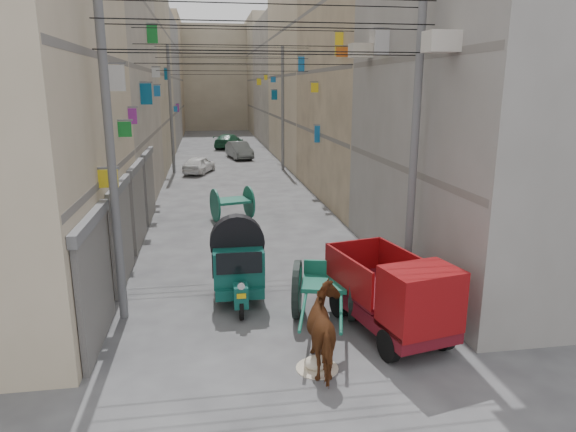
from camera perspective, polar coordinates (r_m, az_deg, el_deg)
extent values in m
cube|color=slate|center=(14.44, -19.58, 4.38)|extent=(0.25, 9.80, 0.18)
cube|color=slate|center=(14.28, -20.61, 16.31)|extent=(0.25, 9.80, 0.18)
cube|color=#ACA293|center=(25.85, -24.47, 14.16)|extent=(8.00, 12.00, 12.00)
cube|color=slate|center=(25.25, -15.22, 8.56)|extent=(0.25, 11.76, 0.18)
cube|color=slate|center=(25.16, -15.67, 15.37)|extent=(0.25, 11.76, 0.18)
cube|color=#B2A58C|center=(38.60, -19.54, 15.69)|extent=(8.00, 14.00, 14.00)
cube|color=slate|center=(38.17, -13.24, 10.42)|extent=(0.25, 13.72, 0.18)
cube|color=slate|center=(38.11, -13.51, 14.92)|extent=(0.25, 13.72, 0.18)
cube|color=slate|center=(38.29, -13.78, 19.40)|extent=(0.25, 13.72, 0.18)
cube|color=gray|center=(52.42, -16.73, 14.08)|extent=(8.00, 14.00, 11.80)
cube|color=slate|center=(52.13, -12.20, 11.38)|extent=(0.25, 13.72, 0.18)
cube|color=slate|center=(52.08, -12.38, 14.67)|extent=(0.25, 13.72, 0.18)
cube|color=slate|center=(52.21, -12.56, 17.96)|extent=(0.25, 13.72, 0.18)
cube|color=tan|center=(65.35, -15.31, 14.82)|extent=(8.00, 12.00, 13.50)
cube|color=slate|center=(65.10, -11.64, 11.90)|extent=(0.25, 11.76, 0.18)
cube|color=slate|center=(65.07, -11.77, 14.54)|extent=(0.25, 11.76, 0.18)
cube|color=slate|center=(65.17, -11.91, 17.18)|extent=(0.25, 11.76, 0.18)
cube|color=gray|center=(16.94, 26.08, 16.35)|extent=(8.00, 10.00, 13.00)
cube|color=slate|center=(15.25, 12.61, 5.34)|extent=(0.25, 9.80, 0.18)
cube|color=slate|center=(15.10, 13.24, 16.65)|extent=(0.25, 9.80, 0.18)
cube|color=tan|center=(26.75, 12.10, 15.04)|extent=(8.00, 12.00, 12.00)
cube|color=slate|center=(25.73, 3.57, 9.12)|extent=(0.25, 11.76, 0.18)
cube|color=slate|center=(25.64, 3.68, 15.81)|extent=(0.25, 11.76, 0.18)
cube|color=slate|center=(25.90, 3.79, 22.46)|extent=(0.25, 11.76, 0.18)
cube|color=#C5B295|center=(39.20, 5.14, 16.38)|extent=(8.00, 14.00, 14.00)
cube|color=slate|center=(38.48, -0.70, 10.81)|extent=(0.25, 13.72, 0.18)
cube|color=slate|center=(38.43, -0.72, 15.28)|extent=(0.25, 13.72, 0.18)
cube|color=slate|center=(38.60, -0.73, 19.74)|extent=(0.25, 13.72, 0.18)
cube|color=#ACA293|center=(52.87, 1.31, 14.65)|extent=(8.00, 14.00, 11.80)
cube|color=slate|center=(52.36, -2.98, 11.68)|extent=(0.25, 13.72, 0.18)
cube|color=slate|center=(52.31, -3.02, 14.97)|extent=(0.25, 13.72, 0.18)
cube|color=slate|center=(52.44, -3.07, 18.25)|extent=(0.25, 13.72, 0.18)
cube|color=#B2A58C|center=(65.71, -0.80, 15.30)|extent=(8.00, 12.00, 13.50)
cube|color=slate|center=(65.29, -4.23, 12.15)|extent=(0.25, 11.76, 0.18)
cube|color=slate|center=(65.25, -4.28, 14.79)|extent=(0.25, 11.76, 0.18)
cube|color=slate|center=(65.36, -4.33, 17.42)|extent=(0.25, 11.76, 0.18)
cube|color=#B2A58C|center=(72.03, -8.16, 14.86)|extent=(22.00, 10.00, 13.00)
cube|color=#45454A|center=(11.84, -20.56, -7.31)|extent=(0.12, 3.00, 2.60)
cube|color=slate|center=(11.40, -21.08, -0.50)|extent=(0.18, 3.20, 0.25)
cube|color=#45454A|center=(15.29, -17.93, -2.29)|extent=(0.12, 3.00, 2.60)
cube|color=slate|center=(14.96, -18.28, 3.04)|extent=(0.18, 3.20, 0.25)
cube|color=#45454A|center=(18.84, -16.30, 0.86)|extent=(0.12, 3.00, 2.60)
cube|color=slate|center=(18.57, -16.55, 5.22)|extent=(0.18, 3.20, 0.25)
cube|color=#45454A|center=(22.53, -15.16, 3.05)|extent=(0.12, 3.00, 2.60)
cube|color=slate|center=(22.31, -15.35, 6.71)|extent=(0.18, 3.20, 0.25)
cube|color=#1869AE|center=(40.64, -1.65, 14.91)|extent=(0.38, 0.08, 0.41)
cube|color=#8E268E|center=(47.71, -12.18, 11.66)|extent=(0.27, 0.08, 0.71)
cube|color=yellow|center=(12.82, -19.35, 3.94)|extent=(0.44, 0.08, 0.42)
cube|color=#0B5479|center=(21.93, -15.49, 12.94)|extent=(0.45, 0.08, 0.84)
cube|color=yellow|center=(51.16, -3.26, 14.66)|extent=(0.41, 0.08, 0.59)
cube|color=#167C2B|center=(15.99, -17.68, 9.17)|extent=(0.38, 0.08, 0.44)
cube|color=#0B5479|center=(39.90, -1.53, 13.30)|extent=(0.43, 0.08, 0.72)
cube|color=yellow|center=(45.94, -2.48, 15.15)|extent=(0.28, 0.08, 0.44)
cube|color=#167C2B|center=(26.23, -14.85, 18.98)|extent=(0.48, 0.08, 0.84)
cube|color=#1869AE|center=(44.18, -12.39, 11.53)|extent=(0.31, 0.08, 0.44)
cube|color=yellow|center=(25.58, 2.98, 14.06)|extent=(0.35, 0.08, 0.45)
cube|color=#1869AE|center=(29.17, 1.48, 16.51)|extent=(0.34, 0.08, 0.79)
cube|color=#8E268E|center=(18.21, -16.89, 10.57)|extent=(0.28, 0.08, 0.52)
cube|color=#0B5479|center=(35.72, -13.36, 15.10)|extent=(0.28, 0.08, 0.74)
cube|color=#1869AE|center=(25.19, 3.26, 9.07)|extent=(0.26, 0.08, 0.80)
cube|color=yellow|center=(16.31, 10.47, 18.30)|extent=(0.34, 0.08, 0.55)
cube|color=beige|center=(14.74, -18.60, 14.33)|extent=(0.47, 0.08, 0.67)
cube|color=beige|center=(27.27, -14.47, 15.18)|extent=(0.40, 0.08, 0.47)
cube|color=#1869AE|center=(27.78, -14.34, 13.31)|extent=(0.32, 0.08, 0.55)
cube|color=#D45E18|center=(20.47, 6.06, 17.67)|extent=(0.47, 0.08, 0.35)
cube|color=yellow|center=(21.32, 5.69, 18.47)|extent=(0.32, 0.08, 0.89)
cube|color=beige|center=(16.22, 10.39, 18.46)|extent=(0.44, 0.08, 0.69)
cube|color=red|center=(12.53, -20.81, 1.95)|extent=(0.10, 3.20, 0.80)
cube|color=beige|center=(21.31, -16.10, 7.01)|extent=(0.10, 3.20, 0.80)
cube|color=#0B5479|center=(33.20, -13.70, 9.54)|extent=(0.10, 3.20, 0.80)
cube|color=red|center=(45.15, -12.55, 10.72)|extent=(0.10, 3.20, 0.80)
cube|color=red|center=(13.45, 15.42, 3.15)|extent=(0.10, 3.20, 0.80)
cube|color=yellow|center=(21.86, 5.70, 7.66)|extent=(0.10, 3.20, 0.80)
cube|color=#D45E18|center=(33.56, 0.46, 9.98)|extent=(0.10, 3.20, 0.80)
cube|color=red|center=(45.41, -2.09, 11.06)|extent=(0.10, 3.20, 0.80)
cube|color=beige|center=(12.18, 16.68, 18.07)|extent=(0.70, 0.55, 0.45)
cube|color=beige|center=(17.80, 8.06, 17.74)|extent=(0.70, 0.55, 0.45)
cylinder|color=slate|center=(12.28, -19.11, 6.61)|extent=(0.20, 0.20, 8.00)
cylinder|color=slate|center=(13.12, 13.86, 7.41)|extent=(0.20, 0.20, 8.00)
cylinder|color=slate|center=(34.11, -12.89, 11.38)|extent=(0.20, 0.20, 8.00)
cylinder|color=slate|center=(34.42, -0.59, 11.75)|extent=(0.20, 0.20, 8.00)
cylinder|color=black|center=(11.63, -1.87, 17.85)|extent=(7.40, 0.02, 0.02)
cylinder|color=black|center=(11.68, -1.89, 20.79)|extent=(7.40, 0.02, 0.02)
cylinder|color=black|center=(12.62, -2.47, 17.56)|extent=(7.40, 0.02, 0.02)
cylinder|color=black|center=(12.67, -2.50, 20.27)|extent=(7.40, 0.02, 0.02)
cylinder|color=black|center=(12.73, -2.53, 22.51)|extent=(7.40, 0.02, 0.02)
cylinder|color=black|center=(18.09, -4.58, 16.50)|extent=(7.40, 0.02, 0.02)
cylinder|color=black|center=(18.12, -4.62, 18.39)|extent=(7.40, 0.02, 0.02)
cylinder|color=black|center=(18.16, -4.65, 19.97)|extent=(7.40, 0.02, 0.02)
cylinder|color=black|center=(26.06, -6.05, 15.74)|extent=(7.40, 0.02, 0.02)
cylinder|color=black|center=(26.09, -6.08, 17.06)|extent=(7.40, 0.02, 0.02)
cylinder|color=black|center=(26.12, -6.11, 18.15)|extent=(7.40, 0.02, 0.02)
cylinder|color=black|center=(34.05, -6.82, 15.33)|extent=(7.40, 0.02, 0.02)
cylinder|color=black|center=(34.07, -6.85, 16.34)|extent=(7.40, 0.02, 0.02)
cylinder|color=black|center=(34.09, -6.88, 17.18)|extent=(7.40, 0.02, 0.02)
cylinder|color=black|center=(12.57, -5.21, -10.23)|extent=(0.12, 0.55, 0.55)
cylinder|color=black|center=(14.26, -7.84, -7.27)|extent=(0.12, 0.55, 0.55)
cylinder|color=black|center=(14.30, -3.52, -7.09)|extent=(0.12, 0.55, 0.55)
cube|color=#0D4A41|center=(13.66, -5.56, -7.31)|extent=(1.23, 1.86, 0.27)
cube|color=#0D4A41|center=(12.49, -5.26, -8.84)|extent=(0.34, 0.44, 0.54)
cylinder|color=silver|center=(12.15, -5.23, -7.77)|extent=(0.18, 0.05, 0.18)
cube|color=#E1B40C|center=(12.22, -5.20, -8.86)|extent=(0.21, 0.03, 0.12)
cube|color=#0D4A41|center=(13.51, -5.63, -5.04)|extent=(1.28, 1.67, 0.93)
cube|color=black|center=(12.63, -5.44, -5.25)|extent=(1.12, 0.07, 0.54)
cube|color=black|center=(13.46, -8.38, -4.75)|extent=(0.05, 1.17, 0.63)
cube|color=black|center=(13.52, -2.91, -4.53)|extent=(0.05, 1.17, 0.63)
cube|color=white|center=(12.86, -5.36, -8.36)|extent=(1.22, 0.06, 0.06)
cylinder|color=black|center=(12.51, 1.02, -8.12)|extent=(0.51, 1.40, 1.41)
cylinder|color=#155E48|center=(12.51, 1.02, -8.12)|extent=(0.45, 1.11, 1.10)
cylinder|color=slate|center=(12.51, 1.02, -8.12)|extent=(0.26, 0.23, 0.18)
cylinder|color=black|center=(12.48, 7.10, -8.30)|extent=(0.51, 1.40, 1.41)
cylinder|color=#155E48|center=(12.48, 7.10, -8.30)|extent=(0.45, 1.11, 1.10)
cylinder|color=slate|center=(12.48, 7.10, -8.30)|extent=(0.26, 0.23, 0.18)
cylinder|color=slate|center=(12.47, 4.05, -8.22)|extent=(1.34, 0.43, 0.08)
cube|color=#155E48|center=(12.41, 4.07, -7.45)|extent=(1.31, 1.35, 0.10)
cube|color=#155E48|center=(12.80, 4.16, -5.69)|extent=(1.04, 0.35, 0.35)
cylinder|color=#155E48|center=(11.30, 1.76, -10.11)|extent=(0.67, 2.26, 0.07)
cylinder|color=#155E48|center=(11.27, 5.92, -10.24)|extent=(0.67, 2.26, 0.07)
cylinder|color=black|center=(10.96, 11.12, -13.94)|extent=(0.32, 0.70, 0.68)
cylinder|color=black|center=(12.71, 5.64, -9.63)|extent=(0.32, 0.70, 0.68)
cylinder|color=black|center=(11.66, 16.79, -12.48)|extent=(0.32, 0.70, 0.68)
cylinder|color=black|center=(13.32, 10.81, -8.67)|extent=(0.32, 0.70, 0.68)
cube|color=#570C15|center=(12.03, 11.00, -10.08)|extent=(2.17, 3.62, 0.36)
cube|color=maroon|center=(10.86, 14.51, -8.89)|extent=(1.68, 1.37, 1.28)
cube|color=black|center=(10.47, 16.08, -9.28)|extent=(1.31, 0.34, 0.56)
cube|color=#570C15|center=(12.36, 9.66, -7.95)|extent=(1.98, 2.53, 0.12)
cube|color=maroon|center=(11.85, 6.63, -6.54)|extent=(0.54, 2.21, 0.87)
cube|color=maroon|center=(12.59, 12.68, -5.54)|extent=(0.54, 2.21, 0.87)
cube|color=maroon|center=(13.11, 7.27, -4.51)|extent=(1.51, 0.39, 0.87)
cylinder|color=#155E48|center=(21.44, -8.11, 1.19)|extent=(0.44, 1.35, 1.38)
cylinder|color=#155E48|center=(21.88, -4.37, 1.56)|extent=(0.44, 1.35, 1.38)
cube|color=#155E48|center=(21.62, -6.23, 1.71)|extent=(1.59, 1.48, 0.11)
cylinder|color=slate|center=(21.65, -6.22, 1.38)|extent=(1.51, 0.49, 0.08)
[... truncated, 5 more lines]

